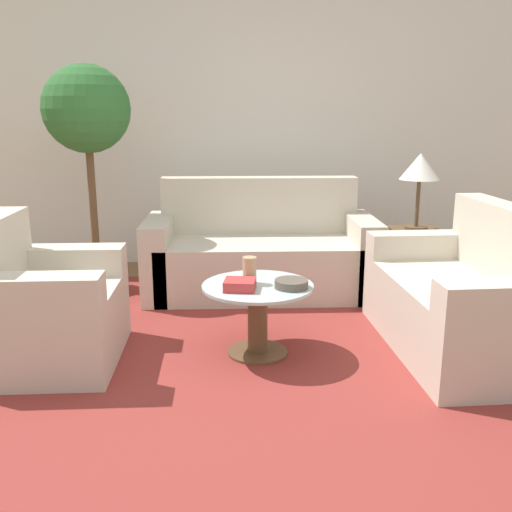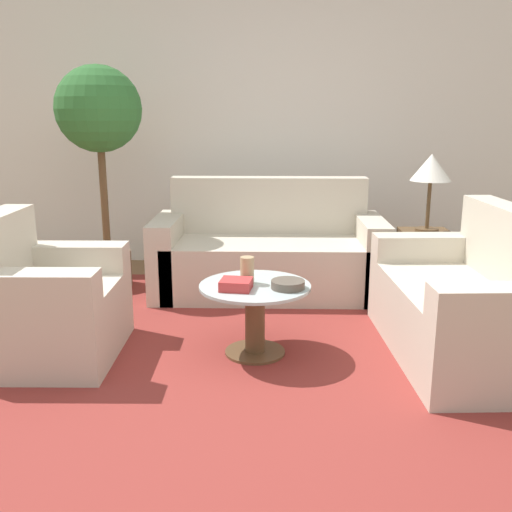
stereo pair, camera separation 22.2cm
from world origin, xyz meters
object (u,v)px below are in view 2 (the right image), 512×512
object	(u,v)px
sofa_main	(269,255)
coffee_table	(255,310)
loveseat	(471,308)
armchair	(44,309)
table_lamp	(431,170)
potted_plant	(100,130)
bowl	(288,284)
vase	(247,270)
book_stack	(236,284)

from	to	relation	value
sofa_main	coffee_table	bearing A→B (deg)	-93.39
loveseat	armchair	bearing A→B (deg)	-91.12
loveseat	table_lamp	distance (m)	1.37
table_lamp	potted_plant	distance (m)	2.60
potted_plant	bowl	world-z (taller)	potted_plant
coffee_table	vase	xyz separation A→B (m)	(-0.05, 0.03, 0.24)
potted_plant	coffee_table	bearing A→B (deg)	-47.13
coffee_table	vase	bearing A→B (deg)	146.96
armchair	coffee_table	world-z (taller)	armchair
loveseat	bowl	bearing A→B (deg)	-88.00
coffee_table	table_lamp	world-z (taller)	table_lamp
potted_plant	book_stack	xyz separation A→B (m)	(1.16, -1.46, -0.82)
coffee_table	table_lamp	size ratio (longest dim) A/B	1.10
table_lamp	potted_plant	bearing A→B (deg)	176.37
book_stack	table_lamp	bearing A→B (deg)	49.64
table_lamp	potted_plant	xyz separation A→B (m)	(-2.58, 0.16, 0.29)
armchair	book_stack	bearing A→B (deg)	-93.09
bowl	coffee_table	bearing A→B (deg)	160.39
sofa_main	book_stack	distance (m)	1.41
armchair	table_lamp	world-z (taller)	table_lamp
armchair	table_lamp	bearing A→B (deg)	-64.93
loveseat	sofa_main	bearing A→B (deg)	-139.20
coffee_table	table_lamp	distance (m)	1.92
vase	potted_plant	bearing A→B (deg)	132.44
coffee_table	potted_plant	bearing A→B (deg)	132.87
loveseat	table_lamp	xyz separation A→B (m)	(0.03, 1.18, 0.70)
sofa_main	armchair	size ratio (longest dim) A/B	2.10
sofa_main	bowl	bearing A→B (deg)	-85.16
coffee_table	book_stack	size ratio (longest dim) A/B	3.42
loveseat	bowl	xyz separation A→B (m)	(-1.09, -0.09, 0.17)
potted_plant	book_stack	world-z (taller)	potted_plant
table_lamp	book_stack	bearing A→B (deg)	-137.74
coffee_table	bowl	size ratio (longest dim) A/B	3.39
sofa_main	coffee_table	distance (m)	1.30
sofa_main	potted_plant	world-z (taller)	potted_plant
coffee_table	book_stack	world-z (taller)	book_stack
table_lamp	vase	distance (m)	1.86
bowl	book_stack	size ratio (longest dim) A/B	1.01
bowl	table_lamp	bearing A→B (deg)	48.39
loveseat	coffee_table	size ratio (longest dim) A/B	2.17
vase	bowl	bearing A→B (deg)	-22.49
armchair	bowl	bearing A→B (deg)	-91.56
loveseat	book_stack	xyz separation A→B (m)	(-1.39, -0.12, 0.17)
armchair	coffee_table	xyz separation A→B (m)	(1.25, 0.05, -0.01)
armchair	table_lamp	size ratio (longest dim) A/B	1.45
coffee_table	potted_plant	world-z (taller)	potted_plant
sofa_main	vase	xyz separation A→B (m)	(-0.12, -1.26, 0.22)
armchair	potted_plant	bearing A→B (deg)	-0.37
sofa_main	armchair	xyz separation A→B (m)	(-1.33, -1.35, 0.00)
vase	coffee_table	bearing A→B (deg)	-33.04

